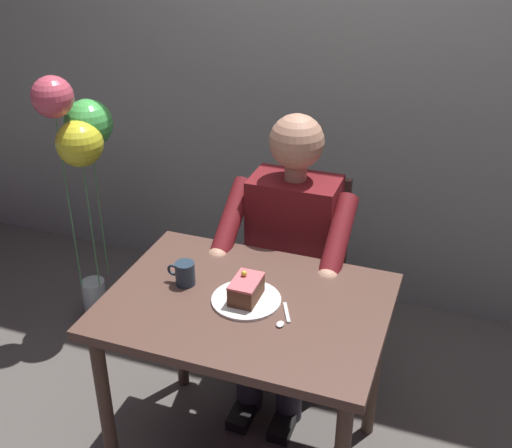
{
  "coord_description": "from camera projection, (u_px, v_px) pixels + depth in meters",
  "views": [
    {
      "loc": [
        -0.64,
        1.68,
        2.02
      ],
      "look_at": [
        0.0,
        -0.1,
        1.0
      ],
      "focal_mm": 44.66,
      "sensor_mm": 36.0,
      "label": 1
    }
  ],
  "objects": [
    {
      "name": "cafe_rear_panel",
      "position": [
        347.0,
        10.0,
        2.93
      ],
      "size": [
        6.4,
        0.12,
        3.0
      ],
      "primitive_type": "cube",
      "color": "gray",
      "rests_on": "ground"
    },
    {
      "name": "dining_table",
      "position": [
        246.0,
        325.0,
        2.23
      ],
      "size": [
        0.96,
        0.71,
        0.75
      ],
      "color": "brown",
      "rests_on": "ground"
    },
    {
      "name": "chair",
      "position": [
        298.0,
        267.0,
        2.85
      ],
      "size": [
        0.42,
        0.42,
        0.91
      ],
      "color": "#452F28",
      "rests_on": "ground"
    },
    {
      "name": "seated_person",
      "position": [
        288.0,
        256.0,
        2.63
      ],
      "size": [
        0.53,
        0.58,
        1.24
      ],
      "color": "maroon",
      "rests_on": "ground"
    },
    {
      "name": "dessert_plate",
      "position": [
        246.0,
        299.0,
        2.18
      ],
      "size": [
        0.24,
        0.24,
        0.01
      ],
      "primitive_type": "cylinder",
      "color": "white",
      "rests_on": "dining_table"
    },
    {
      "name": "cake_slice",
      "position": [
        246.0,
        289.0,
        2.16
      ],
      "size": [
        0.09,
        0.14,
        0.1
      ],
      "color": "#58301F",
      "rests_on": "dessert_plate"
    },
    {
      "name": "coffee_cup",
      "position": [
        185.0,
        273.0,
        2.26
      ],
      "size": [
        0.11,
        0.07,
        0.09
      ],
      "color": "#223243",
      "rests_on": "dining_table"
    },
    {
      "name": "dessert_spoon",
      "position": [
        283.0,
        319.0,
        2.09
      ],
      "size": [
        0.06,
        0.14,
        0.01
      ],
      "color": "silver",
      "rests_on": "dining_table"
    },
    {
      "name": "balloon_display",
      "position": [
        79.0,
        145.0,
        2.9
      ],
      "size": [
        0.28,
        0.34,
        1.29
      ],
      "color": "#B2C1C6",
      "rests_on": "ground"
    }
  ]
}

